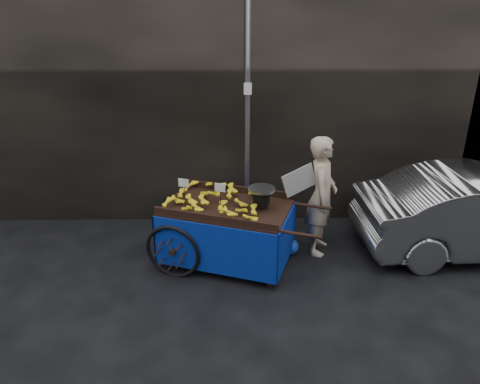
{
  "coord_description": "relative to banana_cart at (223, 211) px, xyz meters",
  "views": [
    {
      "loc": [
        0.07,
        -5.9,
        3.84
      ],
      "look_at": [
        0.17,
        0.5,
        1.01
      ],
      "focal_mm": 35.0,
      "sensor_mm": 36.0,
      "label": 1
    }
  ],
  "objects": [
    {
      "name": "vendor",
      "position": [
        1.48,
        0.29,
        0.11
      ],
      "size": [
        0.95,
        0.77,
        1.87
      ],
      "rotation": [
        0.0,
        0.0,
        1.33
      ],
      "color": "#C1AE8F",
      "rests_on": "ground"
    },
    {
      "name": "street_pole",
      "position": [
        0.38,
        1.08,
        1.18
      ],
      "size": [
        0.12,
        0.1,
        4.0
      ],
      "color": "slate",
      "rests_on": "ground"
    },
    {
      "name": "plastic_bag",
      "position": [
        1.02,
        0.15,
        -0.7
      ],
      "size": [
        0.29,
        0.23,
        0.26
      ],
      "primitive_type": "ellipsoid",
      "color": "blue",
      "rests_on": "ground"
    },
    {
      "name": "building_wall",
      "position": [
        0.47,
        2.38,
        1.67
      ],
      "size": [
        13.5,
        2.0,
        5.0
      ],
      "color": "black",
      "rests_on": "ground"
    },
    {
      "name": "banana_cart",
      "position": [
        0.0,
        0.0,
        0.0
      ],
      "size": [
        2.7,
        1.83,
        1.35
      ],
      "rotation": [
        0.0,
        0.0,
        -0.33
      ],
      "color": "black",
      "rests_on": "ground"
    },
    {
      "name": "ground",
      "position": [
        0.08,
        -0.22,
        -0.83
      ],
      "size": [
        80.0,
        80.0,
        0.0
      ],
      "primitive_type": "plane",
      "color": "black",
      "rests_on": "ground"
    }
  ]
}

